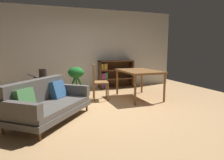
# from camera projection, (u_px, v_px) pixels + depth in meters

# --- Properties ---
(ground_plane) EXTENTS (8.16, 8.16, 0.00)m
(ground_plane) POSITION_uv_depth(u_px,v_px,m) (106.00, 110.00, 4.51)
(ground_plane) COLOR tan
(back_wall_panel) EXTENTS (6.80, 0.10, 2.70)m
(back_wall_panel) POSITION_uv_depth(u_px,v_px,m) (82.00, 49.00, 6.82)
(back_wall_panel) COLOR silver
(back_wall_panel) RESTS_ON ground_plane
(fabric_couch) EXTENTS (1.73, 1.86, 0.78)m
(fabric_couch) POSITION_uv_depth(u_px,v_px,m) (46.00, 102.00, 3.82)
(fabric_couch) COLOR #56351E
(fabric_couch) RESTS_ON ground_plane
(media_console) EXTENTS (0.39, 1.18, 0.60)m
(media_console) POSITION_uv_depth(u_px,v_px,m) (42.00, 90.00, 5.32)
(media_console) COLOR brown
(media_console) RESTS_ON ground_plane
(open_laptop) EXTENTS (0.47, 0.33, 0.10)m
(open_laptop) POSITION_uv_depth(u_px,v_px,m) (37.00, 76.00, 5.41)
(open_laptop) COLOR #333338
(open_laptop) RESTS_ON media_console
(desk_speaker) EXTENTS (0.19, 0.19, 0.27)m
(desk_speaker) POSITION_uv_depth(u_px,v_px,m) (43.00, 74.00, 5.04)
(desk_speaker) COLOR #2D2823
(desk_speaker) RESTS_ON media_console
(potted_floor_plant) EXTENTS (0.50, 0.52, 0.89)m
(potted_floor_plant) POSITION_uv_depth(u_px,v_px,m) (76.00, 77.00, 5.41)
(potted_floor_plant) COLOR #9E9389
(potted_floor_plant) RESTS_ON ground_plane
(dining_table) EXTENTS (0.93, 1.33, 0.78)m
(dining_table) POSITION_uv_depth(u_px,v_px,m) (139.00, 73.00, 5.53)
(dining_table) COLOR brown
(dining_table) RESTS_ON ground_plane
(dining_chair_near) EXTENTS (0.47, 0.47, 0.96)m
(dining_chair_near) POSITION_uv_depth(u_px,v_px,m) (98.00, 80.00, 5.38)
(dining_chair_near) COLOR olive
(dining_chair_near) RESTS_ON ground_plane
(bookshelf) EXTENTS (1.24, 0.36, 0.97)m
(bookshelf) POSITION_uv_depth(u_px,v_px,m) (113.00, 74.00, 7.12)
(bookshelf) COLOR #56351E
(bookshelf) RESTS_ON ground_plane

